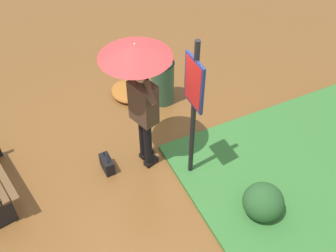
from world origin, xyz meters
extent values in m
plane|color=brown|center=(0.00, 0.00, 0.00)|extent=(18.00, 18.00, 0.00)
cylinder|color=black|center=(-0.05, -0.01, 0.43)|extent=(0.12, 0.12, 0.86)
cylinder|color=black|center=(0.13, -0.01, 0.43)|extent=(0.12, 0.12, 0.86)
cube|color=black|center=(-0.05, -0.05, 0.04)|extent=(0.17, 0.24, 0.08)
cube|color=black|center=(0.13, -0.05, 0.04)|extent=(0.17, 0.24, 0.08)
cube|color=#473323|center=(0.04, -0.01, 1.18)|extent=(0.44, 0.35, 0.64)
sphere|color=tan|center=(0.04, -0.01, 1.64)|extent=(0.20, 0.20, 0.20)
ellipsoid|color=black|center=(0.04, -0.01, 1.67)|extent=(0.20, 0.20, 0.15)
cylinder|color=#473323|center=(-0.17, -0.03, 1.39)|extent=(0.18, 0.13, 0.18)
cylinder|color=#473323|center=(-0.13, -0.04, 1.48)|extent=(0.24, 0.11, 0.33)
cube|color=black|center=(-0.05, -0.03, 1.62)|extent=(0.07, 0.04, 0.14)
cylinder|color=#473323|center=(0.20, 0.00, 1.42)|extent=(0.11, 0.10, 0.09)
cylinder|color=#473323|center=(0.19, 0.01, 1.51)|extent=(0.10, 0.09, 0.23)
cylinder|color=#A5A5AD|center=(0.18, 0.01, 1.83)|extent=(0.02, 0.02, 0.41)
cone|color=#B22D2D|center=(0.18, 0.01, 1.92)|extent=(0.96, 0.96, 0.16)
sphere|color=#A5A5AD|center=(0.18, 0.01, 2.03)|extent=(0.02, 0.02, 0.02)
cylinder|color=black|center=(-0.46, -0.51, 1.15)|extent=(0.07, 0.07, 2.30)
cube|color=navy|center=(-0.46, -0.50, 1.70)|extent=(0.44, 0.04, 0.70)
cube|color=red|center=(-0.46, -0.48, 1.70)|extent=(0.38, 0.01, 0.64)
cube|color=black|center=(0.12, 0.60, 0.12)|extent=(0.30, 0.15, 0.24)
torus|color=black|center=(0.12, 0.60, 0.28)|extent=(0.18, 0.02, 0.18)
cube|color=black|center=(-0.18, 2.17, 0.22)|extent=(0.13, 0.36, 0.44)
cylinder|color=#2D5138|center=(1.23, -0.85, 0.40)|extent=(0.40, 0.40, 0.80)
torus|color=black|center=(1.23, -0.85, 0.82)|extent=(0.42, 0.42, 0.04)
ellipsoid|color=#285628|center=(-1.52, -1.05, 0.25)|extent=(0.56, 0.56, 0.50)
ellipsoid|color=#1E421E|center=(-1.36, -1.13, 0.17)|extent=(0.33, 0.33, 0.33)
ellipsoid|color=#A86023|center=(1.65, -0.32, 0.08)|extent=(0.68, 0.55, 0.15)
camera|label=1|loc=(-3.84, 1.49, 4.77)|focal=43.33mm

